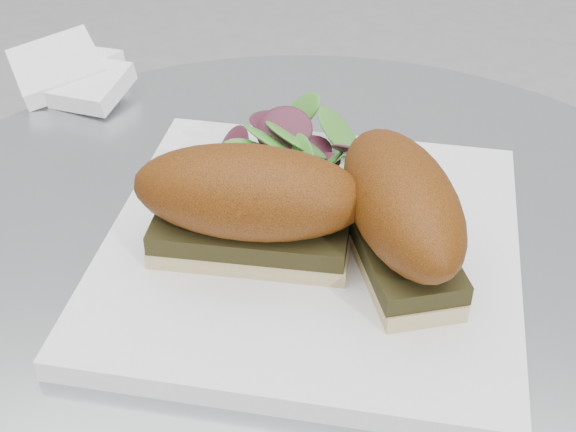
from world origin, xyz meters
name	(u,v)px	position (x,y,z in m)	size (l,w,h in m)	color
plate	(311,249)	(0.00, 0.03, 0.74)	(0.28, 0.28, 0.02)	white
sandwich_left	(250,203)	(-0.04, 0.01, 0.79)	(0.16, 0.07, 0.08)	#C7B87C
sandwich_right	(401,212)	(0.06, 0.02, 0.79)	(0.12, 0.16, 0.08)	#C7B87C
salad	(290,154)	(-0.03, 0.10, 0.77)	(0.12, 0.12, 0.05)	#419330
napkin	(75,85)	(-0.26, 0.23, 0.74)	(0.10, 0.10, 0.02)	white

